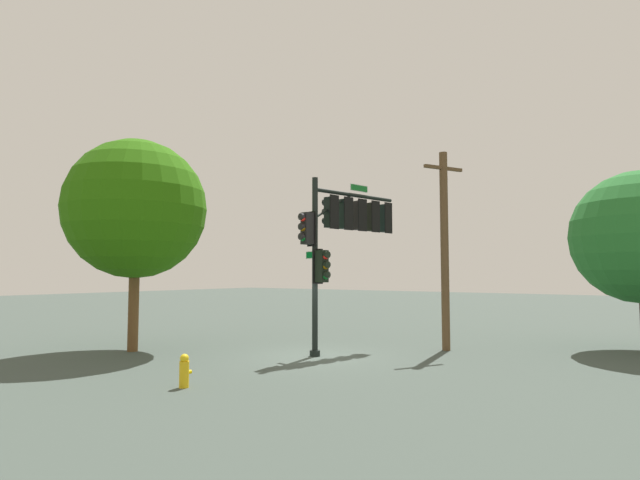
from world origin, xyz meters
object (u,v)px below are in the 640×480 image
Objects in this scene: utility_pole at (445,247)px; tree_near at (136,209)px; fire_hydrant at (184,371)px; signal_pole_assembly at (342,230)px.

tree_near reaches higher than utility_pole.
utility_pole is at bearing -17.40° from fire_hydrant.
signal_pole_assembly is 3.93m from utility_pole.
signal_pole_assembly is at bearing -56.14° from tree_near.
signal_pole_assembly is 0.84× the size of utility_pole.
signal_pole_assembly is 7.49× the size of fire_hydrant.
signal_pole_assembly is 0.79× the size of tree_near.
utility_pole reaches higher than fire_hydrant.
signal_pole_assembly reaches higher than fire_hydrant.
utility_pole is (2.61, -2.88, -0.62)m from signal_pole_assembly.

